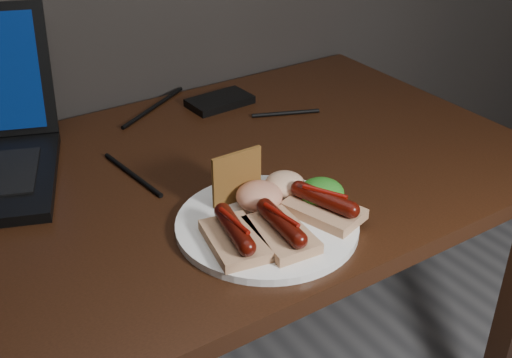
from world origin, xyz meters
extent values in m
cube|color=black|center=(0.00, 1.38, 0.73)|extent=(1.40, 0.70, 0.03)
cube|color=black|center=(0.65, 1.08, 0.36)|extent=(0.05, 0.05, 0.72)
cube|color=black|center=(0.65, 1.68, 0.36)|extent=(0.05, 0.05, 0.72)
cube|color=black|center=(0.28, 1.62, 0.76)|extent=(0.14, 0.08, 0.02)
cylinder|color=black|center=(0.01, 1.44, 0.75)|extent=(0.03, 0.18, 0.01)
cylinder|color=black|center=(0.16, 1.68, 0.75)|extent=(0.19, 0.12, 0.01)
cylinder|color=black|center=(0.37, 1.50, 0.75)|extent=(0.13, 0.06, 0.01)
cylinder|color=white|center=(0.11, 1.19, 0.76)|extent=(0.34, 0.34, 0.01)
cube|color=tan|center=(0.04, 1.16, 0.77)|extent=(0.09, 0.13, 0.02)
cylinder|color=#500B05|center=(0.04, 1.16, 0.79)|extent=(0.04, 0.10, 0.02)
sphere|color=#500B05|center=(0.03, 1.12, 0.79)|extent=(0.03, 0.02, 0.02)
sphere|color=#500B05|center=(0.05, 1.21, 0.79)|extent=(0.02, 0.02, 0.02)
cylinder|color=#630904|center=(0.04, 1.16, 0.80)|extent=(0.01, 0.07, 0.01)
cube|color=tan|center=(0.10, 1.14, 0.77)|extent=(0.08, 0.12, 0.02)
cylinder|color=#500B05|center=(0.10, 1.14, 0.79)|extent=(0.03, 0.10, 0.02)
sphere|color=#500B05|center=(0.10, 1.09, 0.79)|extent=(0.02, 0.02, 0.02)
sphere|color=#500B05|center=(0.11, 1.19, 0.79)|extent=(0.02, 0.02, 0.02)
cylinder|color=#630904|center=(0.10, 1.14, 0.80)|extent=(0.02, 0.07, 0.01)
cube|color=tan|center=(0.19, 1.16, 0.77)|extent=(0.10, 0.13, 0.02)
cylinder|color=#500B05|center=(0.19, 1.16, 0.79)|extent=(0.05, 0.10, 0.02)
sphere|color=#500B05|center=(0.21, 1.11, 0.79)|extent=(0.03, 0.02, 0.02)
sphere|color=#500B05|center=(0.18, 1.20, 0.79)|extent=(0.03, 0.02, 0.02)
cylinder|color=#630904|center=(0.19, 1.16, 0.80)|extent=(0.04, 0.07, 0.01)
cube|color=brown|center=(0.10, 1.26, 0.80)|extent=(0.08, 0.01, 0.08)
ellipsoid|color=#115913|center=(0.21, 1.19, 0.78)|extent=(0.07, 0.07, 0.04)
ellipsoid|color=#A51110|center=(0.12, 1.23, 0.78)|extent=(0.07, 0.07, 0.04)
ellipsoid|color=beige|center=(0.18, 1.24, 0.78)|extent=(0.06, 0.06, 0.04)
camera|label=1|loc=(-0.33, 0.54, 1.30)|focal=45.00mm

